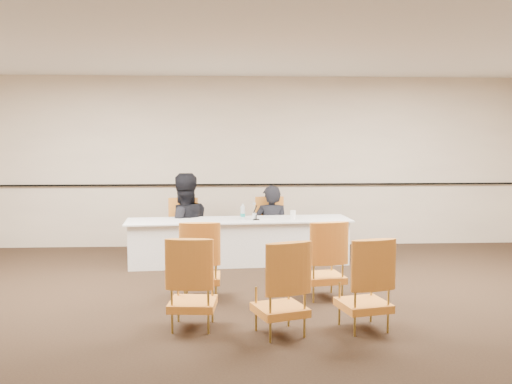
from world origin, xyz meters
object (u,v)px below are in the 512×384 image
microphone (256,212)px  aud_chair_front_left (201,260)px  panelist_second_chair (183,229)px  aud_chair_back_right (364,283)px  panelist_second (183,233)px  drinking_glass (254,217)px  panelist_main (271,234)px  coffee_cup (293,215)px  panel_table (239,241)px  aud_chair_front_right (323,259)px  aud_chair_back_left (193,282)px  aud_chair_back_mid (280,287)px  water_bottle (243,212)px  panelist_main_chair (271,227)px

microphone → aud_chair_front_left: (-0.77, -1.80, -0.34)m
panelist_second_chair → microphone: panelist_second_chair is taller
panelist_second_chair → aud_chair_back_right: (2.05, -3.56, 0.00)m
panelist_second → aud_chair_back_right: size_ratio=2.04×
drinking_glass → panelist_main: bearing=63.7°
panelist_main → coffee_cup: bearing=118.6°
panel_table → aud_chair_front_right: bearing=-67.6°
panel_table → drinking_glass: (0.23, -0.06, 0.39)m
coffee_cup → aud_chair_back_left: aud_chair_back_left is taller
panel_table → panelist_main: 0.78m
panelist_second_chair → aud_chair_back_right: bearing=-63.8°
microphone → panelist_second: bearing=143.0°
panelist_main → aud_chair_back_mid: bearing=90.0°
coffee_cup → panelist_main: bearing=115.1°
aud_chair_front_left → microphone: bearing=67.0°
microphone → aud_chair_front_left: size_ratio=0.28×
panelist_second_chair → drinking_glass: 1.26m
drinking_glass → aud_chair_back_right: aud_chair_back_right is taller
panelist_main → aud_chair_back_left: (-1.09, -3.52, 0.11)m
drinking_glass → aud_chair_front_left: (-0.74, -1.84, -0.26)m
microphone → aud_chair_back_left: 2.99m
water_bottle → coffee_cup: 0.77m
drinking_glass → coffee_cup: coffee_cup is taller
panel_table → aud_chair_back_mid: 3.22m
panelist_main → water_bottle: (-0.48, -0.57, 0.44)m
coffee_cup → aud_chair_back_left: 3.24m
panelist_second → aud_chair_back_mid: (1.20, -3.67, 0.08)m
panelist_main_chair → aud_chair_front_right: same height
panelist_main_chair → drinking_glass: (-0.31, -0.62, 0.26)m
aud_chair_back_left → aud_chair_front_left: bearing=93.2°
panelist_second_chair → coffee_cup: 1.80m
aud_chair_back_right → aud_chair_front_left: bearing=131.8°
panelist_second → microphone: 1.34m
panelist_main_chair → aud_chair_back_left: (-1.09, -3.52, 0.00)m
panel_table → coffee_cup: (0.82, -0.04, 0.41)m
microphone → drinking_glass: bearing=110.8°
panelist_main_chair → panelist_second: panelist_second is taller
panelist_second → aud_chair_front_right: bearing=106.4°
microphone → aud_chair_front_left: bearing=-123.6°
panel_table → aud_chair_front_right: 2.18m
panelist_main → aud_chair_back_left: 3.69m
aud_chair_front_left → aud_chair_back_right: (1.68, -1.19, 0.00)m
panelist_main_chair → aud_chair_back_left: same height
panelist_main_chair → aud_chair_back_left: size_ratio=1.00×
drinking_glass → aud_chair_front_right: size_ratio=0.11×
panelist_main → aud_chair_back_mid: size_ratio=1.68×
microphone → aud_chair_back_mid: bearing=-99.4°
water_bottle → drinking_glass: (0.18, -0.05, -0.07)m
aud_chair_front_left → aud_chair_back_mid: (0.82, -1.30, 0.00)m
water_bottle → aud_chair_back_mid: bearing=-85.4°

